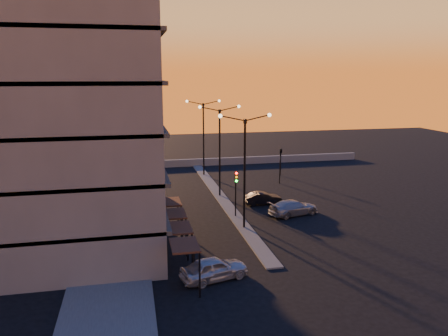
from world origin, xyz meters
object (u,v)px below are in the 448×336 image
streetlamp_mid (220,144)px  traffic_light_main (236,186)px  car_hatchback (214,268)px  car_wagon (294,207)px  car_sedan (263,198)px

streetlamp_mid → traffic_light_main: bearing=-90.0°
streetlamp_mid → car_hatchback: size_ratio=2.23×
car_wagon → traffic_light_main: bearing=72.1°
traffic_light_main → car_sedan: (3.56, 3.41, -2.28)m
car_hatchback → car_sedan: size_ratio=1.15×
traffic_light_main → car_hatchback: (-4.17, -11.44, -2.16)m
car_sedan → car_wagon: car_wagon is taller
streetlamp_mid → car_wagon: bearing=-54.5°
streetlamp_mid → car_hatchback: (-4.17, -18.56, -4.87)m
car_hatchback → car_sedan: car_hatchback is taller
car_sedan → car_wagon: (1.75, -3.74, 0.08)m
car_hatchback → car_sedan: 16.74m
streetlamp_mid → traffic_light_main: size_ratio=2.24×
streetlamp_mid → traffic_light_main: 7.62m
car_sedan → car_wagon: 4.13m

